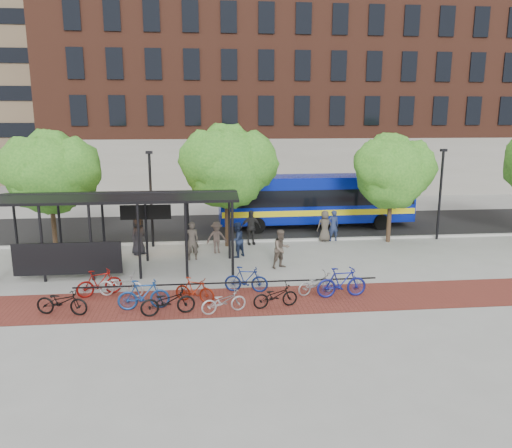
{
  "coord_description": "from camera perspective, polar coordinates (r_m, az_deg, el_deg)",
  "views": [
    {
      "loc": [
        -4.14,
        -22.89,
        6.95
      ],
      "look_at": [
        -1.64,
        1.4,
        1.6
      ],
      "focal_mm": 35.0,
      "sensor_mm": 36.0,
      "label": 1
    }
  ],
  "objects": [
    {
      "name": "lamp_post_left",
      "position": [
        26.98,
        -11.91,
        3.13
      ],
      "size": [
        0.35,
        0.2,
        5.12
      ],
      "color": "black",
      "rests_on": "ground"
    },
    {
      "name": "pedestrian_4",
      "position": [
        27.17,
        -0.61,
        -0.4
      ],
      "size": [
        1.18,
        0.65,
        1.9
      ],
      "primitive_type": "imported",
      "rotation": [
        0.0,
        0.0,
        6.46
      ],
      "color": "#252525",
      "rests_on": "ground"
    },
    {
      "name": "pedestrian_8",
      "position": [
        23.03,
        2.92,
        -2.86
      ],
      "size": [
        1.1,
        1.02,
        1.82
      ],
      "primitive_type": "imported",
      "rotation": [
        0.0,
        0.0,
        0.47
      ],
      "color": "brown",
      "rests_on": "ground"
    },
    {
      "name": "bus_shelter",
      "position": [
        23.11,
        -15.75,
        2.05
      ],
      "size": [
        10.6,
        3.07,
        3.6
      ],
      "color": "black",
      "rests_on": "ground"
    },
    {
      "name": "brick_strip",
      "position": [
        19.31,
        0.88,
        -8.73
      ],
      "size": [
        24.0,
        3.0,
        0.01
      ],
      "primitive_type": "cube",
      "color": "maroon",
      "rests_on": "ground"
    },
    {
      "name": "bike_1",
      "position": [
        20.57,
        -17.47,
        -6.41
      ],
      "size": [
        1.82,
        1.16,
        1.06
      ],
      "primitive_type": "imported",
      "rotation": [
        0.0,
        0.0,
        1.98
      ],
      "color": "maroon",
      "rests_on": "ground"
    },
    {
      "name": "bike_2",
      "position": [
        20.27,
        -15.19,
        -6.71
      ],
      "size": [
        1.91,
        1.0,
        0.96
      ],
      "primitive_type": "imported",
      "rotation": [
        0.0,
        0.0,
        1.36
      ],
      "color": "#B6B5B8",
      "rests_on": "ground"
    },
    {
      "name": "bike_7",
      "position": [
        20.03,
        -1.13,
        -6.34
      ],
      "size": [
        1.82,
        0.84,
        1.05
      ],
      "primitive_type": "imported",
      "rotation": [
        0.0,
        0.0,
        1.37
      ],
      "color": "navy",
      "rests_on": "ground"
    },
    {
      "name": "tree_b",
      "position": [
        26.39,
        -3.2,
        6.92
      ],
      "size": [
        5.15,
        4.2,
        6.47
      ],
      "color": "#382619",
      "rests_on": "ground"
    },
    {
      "name": "pedestrian_6",
      "position": [
        28.16,
        7.86,
        -0.22
      ],
      "size": [
        0.87,
        0.59,
        1.75
      ],
      "primitive_type": "imported",
      "rotation": [
        0.0,
        0.0,
        3.18
      ],
      "color": "#49423A",
      "rests_on": "ground"
    },
    {
      "name": "tree_a",
      "position": [
        27.5,
        -22.38,
        5.78
      ],
      "size": [
        4.9,
        4.0,
        6.18
      ],
      "color": "#382619",
      "rests_on": "ground"
    },
    {
      "name": "bike_6",
      "position": [
        18.08,
        -3.72,
        -8.78
      ],
      "size": [
        1.77,
        1.02,
        0.88
      ],
      "primitive_type": "imported",
      "rotation": [
        0.0,
        0.0,
        1.85
      ],
      "color": "#A0A0A3",
      "rests_on": "ground"
    },
    {
      "name": "building_tower",
      "position": [
        64.51,
        -17.4,
        18.99
      ],
      "size": [
        22.0,
        22.0,
        30.0
      ],
      "primitive_type": "cube",
      "color": "#7A664C",
      "rests_on": "ground"
    },
    {
      "name": "ground",
      "position": [
        24.28,
        4.2,
        -4.31
      ],
      "size": [
        160.0,
        160.0,
        0.0
      ],
      "primitive_type": "plane",
      "color": "#9E9E99",
      "rests_on": "ground"
    },
    {
      "name": "bike_0",
      "position": [
        19.12,
        -21.31,
        -8.26
      ],
      "size": [
        1.97,
        1.02,
        0.99
      ],
      "primitive_type": "imported",
      "rotation": [
        0.0,
        0.0,
        1.37
      ],
      "color": "black",
      "rests_on": "ground"
    },
    {
      "name": "pedestrian_3",
      "position": [
        25.57,
        -4.51,
        -1.55
      ],
      "size": [
        1.16,
        0.8,
        1.64
      ],
      "primitive_type": "imported",
      "rotation": [
        0.0,
        0.0,
        0.19
      ],
      "color": "#4C3E38",
      "rests_on": "ground"
    },
    {
      "name": "bike_5",
      "position": [
        19.13,
        -7.01,
        -7.49
      ],
      "size": [
        1.66,
        1.09,
        0.97
      ],
      "primitive_type": "imported",
      "rotation": [
        0.0,
        0.0,
        1.14
      ],
      "color": "maroon",
      "rests_on": "ground"
    },
    {
      "name": "curb",
      "position": [
        28.07,
        2.78,
        -1.87
      ],
      "size": [
        160.0,
        0.25,
        0.12
      ],
      "primitive_type": "cube",
      "color": "#B7B7B2",
      "rests_on": "ground"
    },
    {
      "name": "bike_3",
      "position": [
        18.74,
        -12.72,
        -7.88
      ],
      "size": [
        1.92,
        0.69,
        1.13
      ],
      "primitive_type": "imported",
      "rotation": [
        0.0,
        0.0,
        1.65
      ],
      "color": "navy",
      "rests_on": "ground"
    },
    {
      "name": "tree_c",
      "position": [
        28.31,
        15.42,
        6.04
      ],
      "size": [
        4.66,
        3.8,
        5.92
      ],
      "color": "#382619",
      "rests_on": "ground"
    },
    {
      "name": "bike_10",
      "position": [
        19.99,
        6.93,
        -6.74
      ],
      "size": [
        1.77,
        1.12,
        0.88
      ],
      "primitive_type": "imported",
      "rotation": [
        0.0,
        0.0,
        1.92
      ],
      "color": "gray",
      "rests_on": "ground"
    },
    {
      "name": "bike_4",
      "position": [
        18.12,
        -10.05,
        -8.67
      ],
      "size": [
        2.02,
        1.01,
        1.01
      ],
      "primitive_type": "imported",
      "rotation": [
        0.0,
        0.0,
        1.75
      ],
      "color": "black",
      "rests_on": "ground"
    },
    {
      "name": "bike_rack_rail",
      "position": [
        20.05,
        -3.15,
        -7.94
      ],
      "size": [
        12.0,
        0.05,
        0.95
      ],
      "primitive_type": "cube",
      "color": "black",
      "rests_on": "ground"
    },
    {
      "name": "bike_8",
      "position": [
        18.53,
        2.23,
        -8.2
      ],
      "size": [
        1.78,
        0.9,
        0.89
      ],
      "primitive_type": "imported",
      "rotation": [
        0.0,
        0.0,
        1.76
      ],
      "color": "black",
      "rests_on": "ground"
    },
    {
      "name": "asphalt_street",
      "position": [
        31.93,
        1.71,
        -0.21
      ],
      "size": [
        160.0,
        8.0,
        0.01
      ],
      "primitive_type": "cube",
      "color": "black",
      "rests_on": "ground"
    },
    {
      "name": "bus",
      "position": [
        31.5,
        6.84,
        2.99
      ],
      "size": [
        12.12,
        3.09,
        3.26
      ],
      "rotation": [
        0.0,
        0.0,
        0.02
      ],
      "color": "#081A9D",
      "rests_on": "ground"
    },
    {
      "name": "pedestrian_1",
      "position": [
        24.47,
        -7.35,
        -1.92
      ],
      "size": [
        0.77,
        0.57,
        1.92
      ],
      "primitive_type": "imported",
      "rotation": [
        0.0,
        0.0,
        3.3
      ],
      "color": "#453E37",
      "rests_on": "ground"
    },
    {
      "name": "bike_11",
      "position": [
        19.74,
        9.76,
        -6.59
      ],
      "size": [
        2.04,
        0.72,
        1.2
      ],
      "primitive_type": "imported",
      "rotation": [
        0.0,
        0.0,
        1.65
      ],
      "color": "navy",
      "rests_on": "ground"
    },
    {
      "name": "pedestrian_2",
      "position": [
        24.79,
        -2.2,
        -1.81
      ],
      "size": [
        1.09,
        1.07,
        1.77
      ],
      "primitive_type": "imported",
      "rotation": [
        0.0,
        0.0,
        3.87
      ],
      "color": "#1A243D",
      "rests_on": "ground"
    },
    {
      "name": "building_brick",
      "position": [
        50.99,
        10.63,
        15.58
      ],
      "size": [
        55.0,
        14.0,
        20.0
      ],
      "primitive_type": "cube",
      "color": "brown",
      "rests_on": "ground"
    },
    {
      "name": "pedestrian_0",
      "position": [
        25.9,
        -13.28,
        -1.34
      ],
      "size": [
        1.07,
        1.12,
        1.93
      ],
      "primitive_type": "imported",
      "rotation": [
        0.0,
        0.0,
        0.91
      ],
      "color": "black",
      "rests_on": "ground"
    },
    {
      "name": "pedestrian_7",
      "position": [
        28.28,
        8.82,
        -0.19
      ],
      "size": [
        0.69,
        0.5,
        1.76
      ],
      "primitive_type": "imported",
      "rotation": [
        0.0,
        0.0,
        3.27
      ],
      "color": "navy",
      "rests_on": "ground"
    },
    {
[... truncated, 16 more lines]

